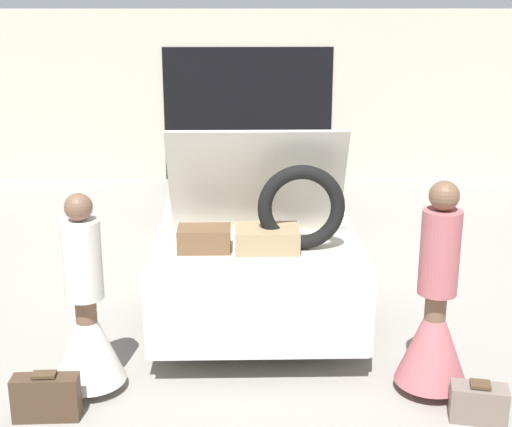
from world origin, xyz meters
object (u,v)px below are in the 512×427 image
Objects in this scene: person_left at (87,322)px; person_right at (435,319)px; suitcase_beside_right_person at (479,403)px; suitcase_beside_left_person at (46,397)px; car at (253,212)px.

person_right is at bearing 90.81° from person_left.
person_right is 3.86× the size of suitcase_beside_right_person.
person_left is at bearing 60.69° from suitcase_beside_left_person.
person_left reaches higher than suitcase_beside_right_person.
person_right reaches higher than suitcase_beside_right_person.
person_right is (1.31, -2.85, -0.01)m from car.
person_left is 3.31× the size of suitcase_beside_left_person.
person_left is (-1.32, -2.76, -0.05)m from car.
person_right is at bearing 6.52° from suitcase_beside_left_person.
person_left reaches higher than suitcase_beside_left_person.
suitcase_beside_right_person is at bearing -64.59° from car.
suitcase_beside_left_person is (-2.86, -0.33, -0.43)m from person_right.
person_right is 2.91m from suitcase_beside_left_person.
car is at bearing 157.22° from person_left.
suitcase_beside_left_person is 3.10m from suitcase_beside_right_person.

